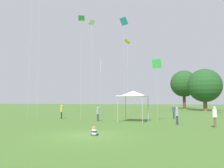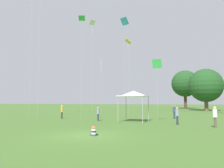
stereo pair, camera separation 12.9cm
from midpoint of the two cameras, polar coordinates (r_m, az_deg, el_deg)
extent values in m
plane|color=#426628|center=(14.55, -6.80, -13.21)|extent=(300.00, 300.00, 0.00)
cube|color=#383D56|center=(14.48, -4.82, -13.06)|extent=(0.39, 0.47, 0.10)
cylinder|color=white|center=(14.37, -4.94, -12.26)|extent=(0.31, 0.31, 0.33)
cylinder|color=black|center=(14.37, -4.94, -12.26)|extent=(0.32, 0.32, 0.09)
sphere|color=#DBAD89|center=(14.34, -4.93, -11.29)|extent=(0.19, 0.19, 0.19)
cylinder|color=#E0665B|center=(14.34, -4.93, -11.28)|extent=(0.32, 0.32, 0.01)
cylinder|color=#E0665B|center=(14.34, -4.93, -11.13)|extent=(0.19, 0.19, 0.08)
cylinder|color=#282D42|center=(24.85, -3.88, -8.72)|extent=(0.24, 0.24, 0.77)
cylinder|color=gray|center=(24.81, -3.87, -7.13)|extent=(0.44, 0.44, 0.61)
sphere|color=tan|center=(24.79, -3.86, -6.22)|extent=(0.21, 0.21, 0.21)
cylinder|color=brown|center=(20.37, 25.14, -9.09)|extent=(0.27, 0.27, 0.87)
cylinder|color=silver|center=(20.32, 25.07, -6.90)|extent=(0.49, 0.49, 0.69)
sphere|color=#DBAD89|center=(20.30, 25.03, -5.65)|extent=(0.24, 0.24, 0.24)
cylinder|color=black|center=(28.47, -13.20, -8.00)|extent=(0.20, 0.20, 0.85)
cylinder|color=gold|center=(28.44, -13.18, -6.47)|extent=(0.37, 0.37, 0.67)
sphere|color=#DBAD89|center=(28.42, -13.16, -5.60)|extent=(0.23, 0.23, 0.23)
cylinder|color=#282D42|center=(21.74, 16.49, -9.10)|extent=(0.27, 0.27, 0.80)
cylinder|color=gray|center=(21.69, 16.45, -7.20)|extent=(0.49, 0.49, 0.64)
sphere|color=tan|center=(21.67, 16.43, -6.12)|extent=(0.22, 0.22, 0.22)
cylinder|color=#282D42|center=(28.99, 15.71, -7.91)|extent=(0.27, 0.27, 0.82)
cylinder|color=#334260|center=(28.96, 15.68, -6.46)|extent=(0.48, 0.48, 0.65)
sphere|color=#A37556|center=(28.94, 15.67, -5.64)|extent=(0.22, 0.22, 0.22)
cube|color=white|center=(23.53, 5.43, -3.16)|extent=(3.22, 3.22, 0.08)
cone|color=white|center=(23.54, 5.43, -2.43)|extent=(3.06, 3.06, 0.52)
cylinder|color=#99999E|center=(25.17, 3.44, -6.45)|extent=(0.07, 0.07, 2.72)
cylinder|color=#99999E|center=(24.47, 9.26, -6.45)|extent=(0.07, 0.07, 2.72)
cylinder|color=#99999E|center=(22.72, 1.36, -6.66)|extent=(0.07, 0.07, 2.72)
cylinder|color=#99999E|center=(21.95, 7.77, -6.70)|extent=(0.07, 0.07, 2.72)
cube|color=white|center=(40.85, -5.43, 15.74)|extent=(1.22, 1.28, 0.74)
cylinder|color=white|center=(40.45, -5.44, 14.14)|extent=(0.02, 0.02, 1.68)
cylinder|color=#BCB7A8|center=(38.78, -5.52, 4.34)|extent=(0.01, 0.01, 16.34)
cube|color=white|center=(37.97, -3.12, 5.95)|extent=(0.46, 0.92, 0.88)
cylinder|color=white|center=(37.79, -3.13, 4.33)|extent=(0.02, 0.02, 1.54)
cylinder|color=#BCB7A8|center=(37.41, -3.15, -0.92)|extent=(0.01, 0.01, 9.10)
cylinder|color=#BCB7A8|center=(34.18, -20.79, 7.73)|extent=(0.01, 0.01, 18.57)
cube|color=green|center=(23.59, 11.43, 5.21)|extent=(1.04, 0.59, 0.92)
cylinder|color=green|center=(23.43, 11.47, 2.53)|extent=(0.02, 0.02, 1.54)
cylinder|color=#BCB7A8|center=(23.28, 11.55, -2.28)|extent=(0.01, 0.01, 6.16)
cube|color=green|center=(26.89, -8.12, 16.70)|extent=(0.87, 0.79, 0.45)
cylinder|color=green|center=(26.62, -8.14, 15.14)|extent=(0.02, 0.02, 1.05)
cylinder|color=#BCB7A8|center=(25.36, -8.27, 4.04)|extent=(0.01, 0.01, 11.92)
cylinder|color=#BCB7A8|center=(31.87, -18.69, 11.64)|extent=(0.01, 0.01, 21.90)
cube|color=#339EDB|center=(39.75, 3.02, 16.04)|extent=(1.59, 1.35, 1.11)
cylinder|color=#339EDB|center=(39.39, 3.02, 14.60)|extent=(0.02, 0.02, 1.16)
cylinder|color=#BCB7A8|center=(37.68, 3.07, 4.46)|extent=(0.01, 0.01, 16.17)
cube|color=yellow|center=(36.19, 3.94, 11.01)|extent=(1.22, 1.28, 0.60)
cylinder|color=yellow|center=(35.93, 3.95, 9.43)|extent=(0.02, 0.02, 1.36)
cylinder|color=#BCB7A8|center=(35.07, 3.99, 1.61)|extent=(0.01, 0.01, 11.89)
cylinder|color=brown|center=(55.70, 23.10, -4.50)|extent=(0.87, 0.87, 3.78)
sphere|color=#1E471E|center=(55.83, 22.97, -0.34)|extent=(7.84, 7.84, 7.84)
cylinder|color=#473323|center=(68.97, 18.31, -3.92)|extent=(0.85, 0.85, 5.33)
sphere|color=#1E471E|center=(69.18, 18.21, 0.10)|extent=(7.94, 7.94, 7.94)
camera|label=1|loc=(0.06, -90.19, 0.01)|focal=35.00mm
camera|label=2|loc=(0.06, 89.81, -0.01)|focal=35.00mm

